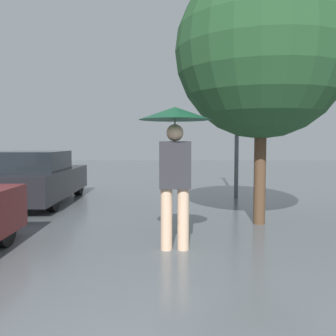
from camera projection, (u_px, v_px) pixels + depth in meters
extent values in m
cylinder|color=beige|center=(166.00, 219.00, 5.19)|extent=(0.16, 0.16, 0.86)
cylinder|color=beige|center=(183.00, 219.00, 5.19)|extent=(0.16, 0.16, 0.86)
cube|color=#2D2D33|center=(175.00, 165.00, 5.14)|extent=(0.43, 0.25, 0.65)
sphere|color=beige|center=(175.00, 133.00, 5.11)|extent=(0.23, 0.23, 0.23)
cylinder|color=#515456|center=(175.00, 145.00, 5.12)|extent=(0.02, 0.02, 0.68)
cone|color=#14472D|center=(175.00, 113.00, 5.09)|extent=(0.99, 0.99, 0.17)
cylinder|color=black|center=(3.00, 226.00, 5.36)|extent=(0.18, 0.60, 0.60)
cube|color=black|center=(34.00, 182.00, 9.39)|extent=(1.86, 4.15, 0.63)
cube|color=black|center=(30.00, 161.00, 9.14)|extent=(1.58, 1.87, 0.47)
cylinder|color=black|center=(20.00, 183.00, 10.67)|extent=(0.18, 0.66, 0.66)
cylinder|color=black|center=(78.00, 183.00, 10.70)|extent=(0.18, 0.66, 0.66)
cylinder|color=black|center=(52.00, 196.00, 8.13)|extent=(0.18, 0.66, 0.66)
cylinder|color=brown|center=(260.00, 162.00, 6.83)|extent=(0.22, 0.22, 2.26)
sphere|color=#234C28|center=(262.00, 52.00, 6.69)|extent=(3.11, 3.11, 3.11)
cylinder|color=#515456|center=(237.00, 114.00, 9.98)|extent=(0.11, 0.11, 4.53)
sphere|color=beige|center=(238.00, 23.00, 9.82)|extent=(0.30, 0.30, 0.30)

